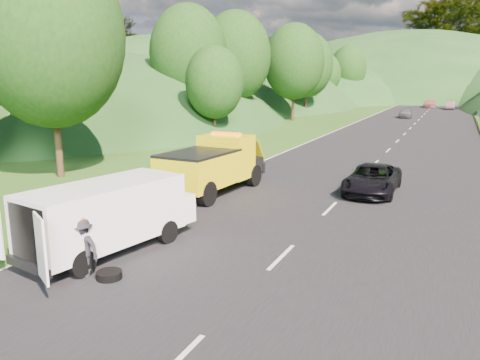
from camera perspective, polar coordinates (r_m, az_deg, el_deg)
The scene contains 16 objects.
ground at distance 17.29m, azimuth -2.12°, elevation -5.69°, with size 320.00×320.00×0.00m, color #38661E.
road_surface at distance 55.11m, azimuth 20.04°, elevation 5.93°, with size 14.00×200.00×0.02m, color black.
guardrail at distance 67.45m, azimuth 27.19°, elevation 6.33°, with size 0.06×140.00×1.52m, color gray.
tree_line_left at distance 79.40m, azimuth 5.21°, elevation 8.29°, with size 14.00×140.00×14.00m, color #274D16, non-canonical shape.
hills_backdrop at distance 149.47m, azimuth 24.62°, elevation 9.05°, with size 201.00×288.60×44.00m, color #2D5B23, non-canonical shape.
tow_truck at distance 22.13m, azimuth -3.24°, elevation 1.89°, with size 2.83×6.60×2.77m.
white_van at distance 15.03m, azimuth -15.65°, elevation -3.92°, with size 3.78×6.61×2.22m.
woman at distance 19.52m, azimuth -10.36°, elevation -3.79°, with size 0.63×0.46×1.72m, color silver.
child at distance 18.01m, azimuth -10.94°, elevation -5.18°, with size 0.53×0.41×1.08m, color tan.
worker at distance 13.80m, azimuth -18.42°, elevation -11.08°, with size 1.06×0.61×1.64m, color black.
suitcase at distance 19.40m, azimuth -12.99°, elevation -3.10°, with size 0.37×0.20×0.59m, color brown.
spare_tire at distance 13.43m, azimuth -15.62°, elevation -11.55°, with size 0.70×0.70×0.20m, color black.
passing_suv at distance 23.08m, azimuth 15.75°, elevation -1.57°, with size 2.23×4.84×1.35m, color black.
dist_car_a at distance 70.08m, azimuth 19.50°, elevation 7.14°, with size 1.59×3.95×1.35m, color #464549.
dist_car_b at distance 93.38m, azimuth 24.21°, elevation 7.86°, with size 1.54×4.41×1.45m, color brown.
dist_car_c at distance 97.75m, azimuth 22.08°, elevation 8.19°, with size 2.18×5.36×1.56m, color #9D594E.
Camera 1 is at (7.44, -14.68, 5.30)m, focal length 35.00 mm.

